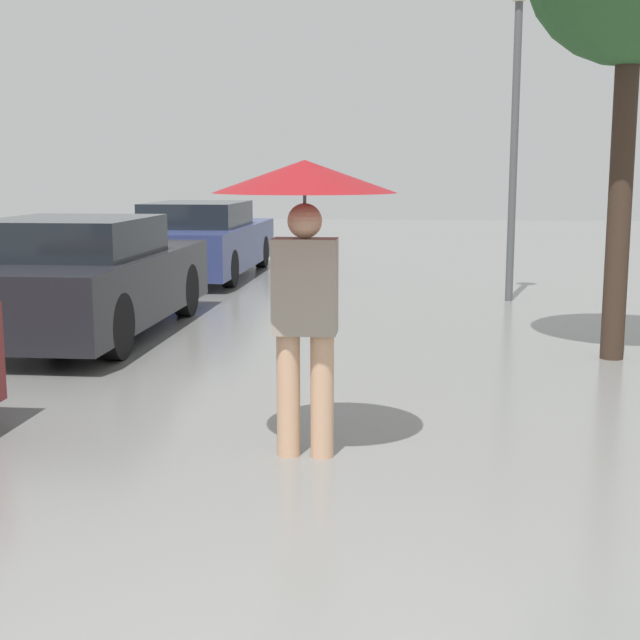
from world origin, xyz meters
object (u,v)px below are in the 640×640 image
Objects in this scene: parked_car_middle at (80,279)px; street_lamp at (516,87)px; pedestrian at (305,217)px; parked_car_farthest at (201,241)px.

street_lamp reaches higher than parked_car_middle.
pedestrian is 0.39× the size of parked_car_farthest.
parked_car_farthest is at bearing 153.80° from street_lamp.
street_lamp reaches higher than pedestrian.
pedestrian is 9.70m from parked_car_farthest.
street_lamp is (4.80, 3.01, 2.21)m from parked_car_middle.
parked_car_middle is at bearing -147.96° from street_lamp.
parked_car_farthest is 1.10× the size of street_lamp.
parked_car_middle is 5.37m from parked_car_farthest.
street_lamp is (4.79, -2.36, 2.22)m from parked_car_farthest.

